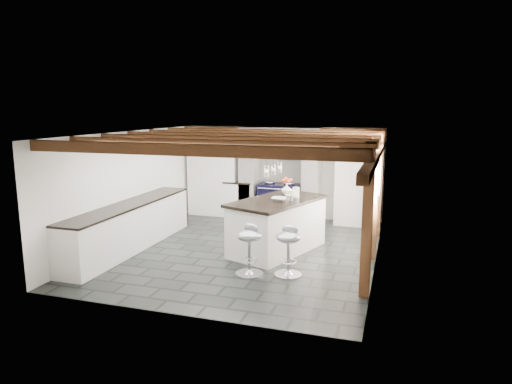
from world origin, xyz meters
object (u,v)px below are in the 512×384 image
(bar_stool_near, at_px, (289,245))
(bar_stool_far, at_px, (250,244))
(range_cooker, at_px, (279,201))
(kitchen_island, at_px, (278,225))

(bar_stool_near, xyz_separation_m, bar_stool_far, (-0.63, -0.16, 0.01))
(range_cooker, bearing_deg, bar_stool_far, -82.58)
(kitchen_island, bearing_deg, range_cooker, 123.94)
(kitchen_island, distance_m, bar_stool_far, 1.41)
(range_cooker, distance_m, bar_stool_near, 3.96)
(kitchen_island, relative_size, bar_stool_near, 2.74)
(bar_stool_far, bearing_deg, bar_stool_near, 33.01)
(kitchen_island, relative_size, bar_stool_far, 2.67)
(kitchen_island, bearing_deg, bar_stool_near, -47.37)
(range_cooker, distance_m, bar_stool_far, 3.98)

